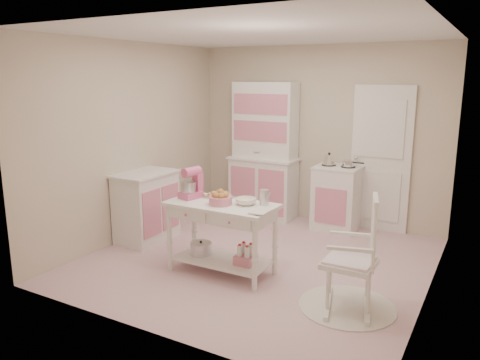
% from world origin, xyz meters
% --- Properties ---
extents(room_shell, '(3.84, 3.84, 2.62)m').
position_xyz_m(room_shell, '(0.00, 0.00, 1.65)').
color(room_shell, '#C97E91').
rests_on(room_shell, ground).
extents(door, '(0.82, 0.05, 2.04)m').
position_xyz_m(door, '(0.95, 1.87, 1.02)').
color(door, white).
rests_on(door, ground).
extents(hutch, '(1.06, 0.50, 2.08)m').
position_xyz_m(hutch, '(-0.77, 1.66, 1.04)').
color(hutch, white).
rests_on(hutch, ground).
extents(stove, '(0.62, 0.57, 0.92)m').
position_xyz_m(stove, '(0.43, 1.61, 0.46)').
color(stove, white).
rests_on(stove, ground).
extents(base_cabinet, '(0.54, 0.84, 0.92)m').
position_xyz_m(base_cabinet, '(-1.63, -0.09, 0.46)').
color(base_cabinet, white).
rests_on(base_cabinet, ground).
extents(lace_rug, '(0.92, 0.92, 0.01)m').
position_xyz_m(lace_rug, '(1.28, -0.62, 0.01)').
color(lace_rug, white).
rests_on(lace_rug, ground).
extents(rocking_chair, '(0.65, 0.82, 1.10)m').
position_xyz_m(rocking_chair, '(1.28, -0.62, 0.55)').
color(rocking_chair, white).
rests_on(rocking_chair, ground).
extents(work_table, '(1.20, 0.60, 0.80)m').
position_xyz_m(work_table, '(-0.19, -0.51, 0.40)').
color(work_table, white).
rests_on(work_table, ground).
extents(stand_mixer, '(0.26, 0.32, 0.34)m').
position_xyz_m(stand_mixer, '(-0.61, -0.49, 0.97)').
color(stand_mixer, '#DE5E93').
rests_on(stand_mixer, work_table).
extents(cookie_tray, '(0.34, 0.24, 0.02)m').
position_xyz_m(cookie_tray, '(-0.34, -0.33, 0.81)').
color(cookie_tray, silver).
rests_on(cookie_tray, work_table).
extents(bread_basket, '(0.25, 0.25, 0.09)m').
position_xyz_m(bread_basket, '(-0.17, -0.56, 0.85)').
color(bread_basket, pink).
rests_on(bread_basket, work_table).
extents(mixing_bowl, '(0.23, 0.23, 0.07)m').
position_xyz_m(mixing_bowl, '(0.07, -0.43, 0.84)').
color(mixing_bowl, white).
rests_on(mixing_bowl, work_table).
extents(metal_pitcher, '(0.10, 0.10, 0.17)m').
position_xyz_m(metal_pitcher, '(0.25, -0.35, 0.89)').
color(metal_pitcher, silver).
rests_on(metal_pitcher, work_table).
extents(recipe_book, '(0.18, 0.24, 0.02)m').
position_xyz_m(recipe_book, '(0.26, -0.63, 0.81)').
color(recipe_book, white).
rests_on(recipe_book, work_table).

